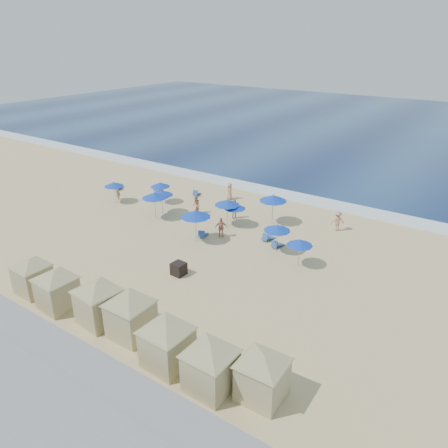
{
  "coord_description": "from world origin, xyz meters",
  "views": [
    {
      "loc": [
        20.07,
        -22.26,
        15.07
      ],
      "look_at": [
        2.62,
        3.0,
        1.57
      ],
      "focal_mm": 35.0,
      "sensor_mm": 36.0,
      "label": 1
    }
  ],
  "objects": [
    {
      "name": "cabana_2",
      "position": [
        2.65,
        -9.38,
        1.6
      ],
      "size": [
        4.45,
        4.45,
        2.8
      ],
      "color": "tan",
      "rests_on": "ground"
    },
    {
      "name": "beach_chair_0",
      "position": [
        -13.65,
        7.06,
        0.24
      ],
      "size": [
        1.01,
        1.38,
        0.69
      ],
      "color": "#295297",
      "rests_on": "ground"
    },
    {
      "name": "ocean",
      "position": [
        0.0,
        55.0,
        0.03
      ],
      "size": [
        160.0,
        80.0,
        0.06
      ],
      "primitive_type": "cube",
      "color": "#0E234F",
      "rests_on": "ground"
    },
    {
      "name": "cabana_3",
      "position": [
        5.02,
        -9.22,
        1.61
      ],
      "size": [
        4.48,
        4.48,
        2.81
      ],
      "color": "tan",
      "rests_on": "ground"
    },
    {
      "name": "umbrella_8",
      "position": [
        6.75,
        3.86,
        1.98
      ],
      "size": [
        2.0,
        2.0,
        2.28
      ],
      "color": "#A5A8AD",
      "rests_on": "ground"
    },
    {
      "name": "beachgoer_2",
      "position": [
        0.6,
        7.5,
        0.88
      ],
      "size": [
        0.93,
        1.1,
        1.76
      ],
      "primitive_type": "imported",
      "rotation": [
        0.0,
        0.0,
        0.99
      ],
      "color": "tan",
      "rests_on": "ground"
    },
    {
      "name": "umbrella_5",
      "position": [
        1.61,
        6.07,
        1.8
      ],
      "size": [
        1.83,
        1.83,
        2.08
      ],
      "color": "#A5A8AD",
      "rests_on": "ground"
    },
    {
      "name": "umbrella_1",
      "position": [
        -5.03,
        3.5,
        2.18
      ],
      "size": [
        2.21,
        2.21,
        2.52
      ],
      "color": "#A5A8AD",
      "rests_on": "ground"
    },
    {
      "name": "umbrella_7",
      "position": [
        3.92,
        8.4,
        2.32
      ],
      "size": [
        2.35,
        2.35,
        2.68
      ],
      "color": "#A5A8AD",
      "rests_on": "ground"
    },
    {
      "name": "cabana_1",
      "position": [
        -0.48,
        -9.82,
        1.54
      ],
      "size": [
        4.28,
        4.28,
        2.69
      ],
      "color": "tan",
      "rests_on": "ground"
    },
    {
      "name": "beachgoer_0",
      "position": [
        -11.37,
        4.95,
        0.86
      ],
      "size": [
        0.72,
        0.75,
        1.73
      ],
      "primitive_type": "imported",
      "rotation": [
        0.0,
        0.0,
        5.39
      ],
      "color": "tan",
      "rests_on": "ground"
    },
    {
      "name": "cabana_6",
      "position": [
        13.0,
        -9.04,
        1.51
      ],
      "size": [
        4.2,
        4.2,
        2.64
      ],
      "color": "tan",
      "rests_on": "ground"
    },
    {
      "name": "trash_bin",
      "position": [
        2.9,
        -2.81,
        0.43
      ],
      "size": [
        0.91,
        0.91,
        0.86
      ],
      "primitive_type": "cube",
      "rotation": [
        0.0,
        0.0,
        -0.06
      ],
      "color": "black",
      "rests_on": "ground"
    },
    {
      "name": "surf_line",
      "position": [
        0.0,
        15.5,
        0.04
      ],
      "size": [
        160.0,
        2.5,
        0.08
      ],
      "primitive_type": "cube",
      "color": "white",
      "rests_on": "ground"
    },
    {
      "name": "beachgoer_5",
      "position": [
        1.88,
        3.69,
        0.82
      ],
      "size": [
        1.03,
        0.86,
        1.65
      ],
      "primitive_type": "imported",
      "rotation": [
        0.0,
        0.0,
        3.71
      ],
      "color": "tan",
      "rests_on": "ground"
    },
    {
      "name": "beach_chair_3",
      "position": [
        0.65,
        2.83,
        0.23
      ],
      "size": [
        0.87,
        1.31,
        0.66
      ],
      "color": "#295297",
      "rests_on": "ground"
    },
    {
      "name": "beach_chair_4",
      "position": [
        5.24,
        5.25,
        0.23
      ],
      "size": [
        0.7,
        1.26,
        0.66
      ],
      "color": "#295297",
      "rests_on": "ground"
    },
    {
      "name": "umbrella_9",
      "position": [
        9.05,
        2.87,
        1.81
      ],
      "size": [
        1.84,
        1.84,
        2.09
      ],
      "color": "#A5A8AD",
      "rests_on": "ground"
    },
    {
      "name": "umbrella_4",
      "position": [
        0.72,
        1.9,
        2.35
      ],
      "size": [
        2.38,
        2.38,
        2.71
      ],
      "color": "#A5A8AD",
      "rests_on": "ground"
    },
    {
      "name": "umbrella_2",
      "position": [
        -7.27,
        6.64,
        1.86
      ],
      "size": [
        1.88,
        1.88,
        2.14
      ],
      "color": "#A5A8AD",
      "rests_on": "ground"
    },
    {
      "name": "beach_chair_1",
      "position": [
        -9.89,
        9.08,
        0.27
      ],
      "size": [
        1.08,
        1.52,
        0.77
      ],
      "color": "#295297",
      "rests_on": "ground"
    },
    {
      "name": "cabana_0",
      "position": [
        -3.15,
        -9.66,
        1.47
      ],
      "size": [
        4.09,
        4.09,
        2.56
      ],
      "color": "tan",
      "rests_on": "ground"
    },
    {
      "name": "seawall",
      "position": [
        0.0,
        -13.5,
        0.65
      ],
      "size": [
        160.0,
        6.1,
        1.22
      ],
      "color": "gray",
      "rests_on": "ground"
    },
    {
      "name": "umbrella_6",
      "position": [
        0.98,
        5.84,
        2.1
      ],
      "size": [
        2.13,
        2.13,
        2.43
      ],
      "color": "#A5A8AD",
      "rests_on": "ground"
    },
    {
      "name": "beachgoer_3",
      "position": [
        9.04,
        10.15,
        0.86
      ],
      "size": [
        1.26,
        1.19,
        1.72
      ],
      "primitive_type": "imported",
      "rotation": [
        0.0,
        0.0,
        3.82
      ],
      "color": "tan",
      "rests_on": "ground"
    },
    {
      "name": "umbrella_3",
      "position": [
        -5.26,
        4.66,
        2.03
      ],
      "size": [
        2.06,
        2.06,
        2.35
      ],
      "color": "#A5A8AD",
      "rests_on": "ground"
    },
    {
      "name": "beach_chair_2",
      "position": [
        -5.79,
        10.27,
        0.22
      ],
      "size": [
        0.8,
        1.24,
        0.63
      ],
      "color": "#295297",
      "rests_on": "ground"
    },
    {
      "name": "cabana_5",
      "position": [
        10.8,
        -9.91,
        1.57
      ],
      "size": [
        4.38,
        4.38,
        2.75
      ],
      "color": "tan",
      "rests_on": "ground"
    },
    {
      "name": "beach_chair_5",
      "position": [
        6.43,
        4.6,
        0.22
      ],
      "size": [
        0.76,
        1.24,
        0.63
      ],
      "color": "#295297",
      "rests_on": "ground"
    },
    {
      "name": "beachgoer_4",
      "position": [
        -2.42,
        11.27,
        0.83
      ],
      "size": [
        0.87,
        0.96,
        1.66
      ],
      "primitive_type": "imported",
      "rotation": [
        0.0,
        0.0,
        5.27
      ],
      "color": "tan",
      "rests_on": "ground"
    },
    {
      "name": "ground",
      "position": [
        0.0,
        0.0,
        0.0
      ],
      "size": [
        160.0,
        160.0,
        0.0
      ],
      "primitive_type": "plane",
      "color": "#D0BB84",
      "rests_on": "ground"
    },
    {
      "name": "cabana_4",
      "position": [
        8.13,
        -9.84,
        1.61
      ],
      "size": [
        4.48,
        4.48,
        2.81
      ],
      "color": "tan",
      "rests_on": "ground"
    },
    {
      "name": "umbrella_0",
      "position": [
        -10.94,
        4.22,
        1.85
      ],
      "size": [
        1.88,
        1.88,
        2.14
      ],
      "color": "#A5A8AD",
      "rests_on": "ground"
    },
    {
      "name": "beachgoer_1",
      "position": [
        -2.81,
        6.44,
        0.84
      ],
      "size": [
        1.02,
        0.95,
        1.68
      ],
      "primitive_type": "imported",
      "rotation": [
        0.0,
        0.0,
        5.77
      ],
      "color": "tan",
      "rests_on": "ground"
    }
  ]
}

